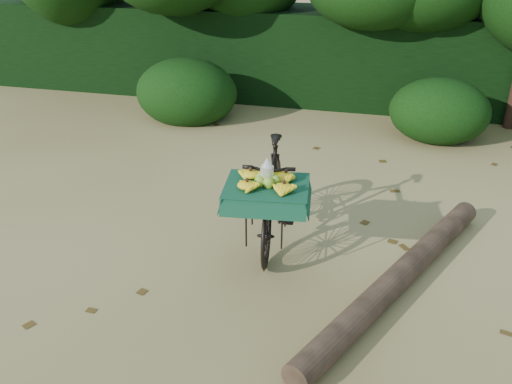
# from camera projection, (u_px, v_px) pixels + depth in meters

# --- Properties ---
(ground) EXTENTS (80.00, 80.00, 0.00)m
(ground) POSITION_uv_depth(u_px,v_px,m) (306.00, 263.00, 5.87)
(ground) COLOR tan
(ground) RESTS_ON ground
(vendor_bicycle) EXTENTS (0.92, 1.98, 1.17)m
(vendor_bicycle) POSITION_uv_depth(u_px,v_px,m) (272.00, 193.00, 6.07)
(vendor_bicycle) COLOR black
(vendor_bicycle) RESTS_ON ground
(fallen_log) EXTENTS (1.76, 3.34, 0.26)m
(fallen_log) POSITION_uv_depth(u_px,v_px,m) (399.00, 277.00, 5.43)
(fallen_log) COLOR brown
(fallen_log) RESTS_ON ground
(hedge_backdrop) EXTENTS (26.00, 1.80, 1.80)m
(hedge_backdrop) POSITION_uv_depth(u_px,v_px,m) (360.00, 57.00, 10.94)
(hedge_backdrop) COLOR black
(hedge_backdrop) RESTS_ON ground
(tree_row) EXTENTS (14.50, 2.00, 4.00)m
(tree_row) POSITION_uv_depth(u_px,v_px,m) (326.00, 4.00, 9.91)
(tree_row) COLOR black
(tree_row) RESTS_ON ground
(bush_clumps) EXTENTS (8.80, 1.70, 0.90)m
(bush_clumps) POSITION_uv_depth(u_px,v_px,m) (378.00, 110.00, 9.29)
(bush_clumps) COLOR black
(bush_clumps) RESTS_ON ground
(leaf_litter) EXTENTS (7.00, 7.30, 0.01)m
(leaf_litter) POSITION_uv_depth(u_px,v_px,m) (315.00, 233.00, 6.43)
(leaf_litter) COLOR #4B3614
(leaf_litter) RESTS_ON ground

